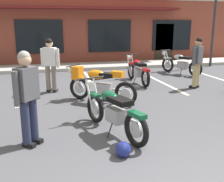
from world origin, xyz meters
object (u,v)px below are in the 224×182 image
helmet_on_pavement (123,149)px  person_in_shorts_foreground (50,62)px  motorcycle_red_sportbike (138,70)px  motorcycle_silver_naked (181,63)px  motorcycle_foreground_classic (113,111)px  motorcycle_blue_standard (98,83)px  parking_lot_lamp_post (217,0)px  person_in_black_shirt (27,93)px  person_by_back_row (197,60)px

helmet_on_pavement → person_in_shorts_foreground: bearing=101.8°
motorcycle_red_sportbike → motorcycle_silver_naked: 2.67m
motorcycle_foreground_classic → motorcycle_blue_standard: same height
motorcycle_silver_naked → parking_lot_lamp_post: 4.05m
person_in_black_shirt → person_in_shorts_foreground: same height
motorcycle_foreground_classic → person_in_shorts_foreground: person_in_shorts_foreground is taller
person_in_shorts_foreground → parking_lot_lamp_post: 8.99m
motorcycle_red_sportbike → motorcycle_blue_standard: bearing=-133.0°
motorcycle_blue_standard → person_in_shorts_foreground: (-1.21, 1.42, 0.42)m
motorcycle_silver_naked → person_in_shorts_foreground: person_in_shorts_foreground is taller
person_in_shorts_foreground → parking_lot_lamp_post: (8.03, 3.33, 2.27)m
person_in_shorts_foreground → parking_lot_lamp_post: size_ratio=0.34×
motorcycle_silver_naked → person_in_shorts_foreground: bearing=-161.5°
helmet_on_pavement → parking_lot_lamp_post: 11.10m
person_in_black_shirt → parking_lot_lamp_post: bearing=39.9°
motorcycle_red_sportbike → helmet_on_pavement: motorcycle_red_sportbike is taller
motorcycle_silver_naked → person_by_back_row: size_ratio=1.18×
helmet_on_pavement → person_in_black_shirt: bearing=149.7°
motorcycle_foreground_classic → person_in_black_shirt: bearing=-174.6°
motorcycle_foreground_classic → motorcycle_silver_naked: same height
person_in_black_shirt → parking_lot_lamp_post: parking_lot_lamp_post is taller
motorcycle_foreground_classic → parking_lot_lamp_post: 10.24m
motorcycle_silver_naked → parking_lot_lamp_post: (2.56, 1.51, 2.76)m
person_in_shorts_foreground → person_by_back_row: size_ratio=1.00×
person_in_shorts_foreground → motorcycle_blue_standard: bearing=-49.7°
motorcycle_blue_standard → motorcycle_silver_naked: bearing=37.3°
helmet_on_pavement → motorcycle_blue_standard: bearing=85.8°
motorcycle_silver_naked → helmet_on_pavement: bearing=-124.8°
person_by_back_row → parking_lot_lamp_post: (3.31, 3.96, 2.27)m
motorcycle_red_sportbike → motorcycle_foreground_classic: bearing=-115.6°
motorcycle_blue_standard → person_by_back_row: size_ratio=1.04×
motorcycle_red_sportbike → motorcycle_blue_standard: same height
motorcycle_blue_standard → person_in_shorts_foreground: 1.92m
motorcycle_blue_standard → person_by_back_row: 3.62m
motorcycle_blue_standard → helmet_on_pavement: motorcycle_blue_standard is taller
motorcycle_foreground_classic → person_by_back_row: 4.77m
helmet_on_pavement → parking_lot_lamp_post: (7.06, 7.98, 3.09)m
motorcycle_red_sportbike → person_in_black_shirt: size_ratio=1.26×
motorcycle_foreground_classic → person_by_back_row: size_ratio=1.22×
motorcycle_blue_standard → parking_lot_lamp_post: (6.82, 4.76, 2.69)m
motorcycle_silver_naked → parking_lot_lamp_post: size_ratio=0.40×
motorcycle_foreground_classic → helmet_on_pavement: motorcycle_foreground_classic is taller
motorcycle_foreground_classic → parking_lot_lamp_post: bearing=45.0°
person_in_shorts_foreground → person_by_back_row: same height
motorcycle_silver_naked → helmet_on_pavement: size_ratio=7.58×
motorcycle_red_sportbike → parking_lot_lamp_post: 6.28m
motorcycle_silver_naked → person_by_back_row: person_by_back_row is taller
motorcycle_foreground_classic → motorcycle_red_sportbike: bearing=64.4°
motorcycle_foreground_classic → motorcycle_blue_standard: bearing=86.2°
motorcycle_foreground_classic → parking_lot_lamp_post: size_ratio=0.41×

